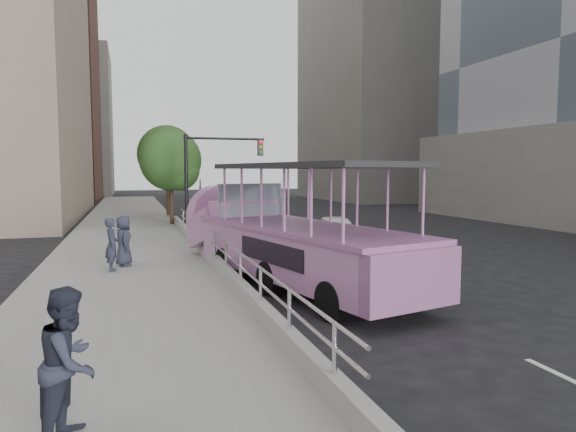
% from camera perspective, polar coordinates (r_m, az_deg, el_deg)
% --- Properties ---
extents(ground, '(160.00, 160.00, 0.00)m').
position_cam_1_polar(ground, '(15.51, 4.65, -7.37)').
color(ground, black).
extents(sidewalk, '(5.50, 80.00, 0.30)m').
position_cam_1_polar(sidewalk, '(24.28, -17.24, -2.73)').
color(sidewalk, '#9C9D97').
rests_on(sidewalk, ground).
extents(kerb_wall, '(0.24, 30.00, 0.36)m').
position_cam_1_polar(kerb_wall, '(16.51, -8.12, -4.95)').
color(kerb_wall, '#A3A39E').
rests_on(kerb_wall, sidewalk).
extents(guardrail, '(0.07, 22.00, 0.71)m').
position_cam_1_polar(guardrail, '(16.41, -8.15, -2.67)').
color(guardrail, silver).
rests_on(guardrail, kerb_wall).
extents(duck_boat, '(4.97, 10.95, 3.54)m').
position_cam_1_polar(duck_boat, '(15.31, -0.54, -2.52)').
color(duck_boat, black).
rests_on(duck_boat, ground).
extents(car, '(2.36, 4.26, 1.37)m').
position_cam_1_polar(car, '(22.74, 5.43, -1.67)').
color(car, white).
rests_on(car, ground).
extents(pedestrian_near, '(0.41, 0.61, 1.62)m').
position_cam_1_polar(pedestrian_near, '(16.37, -18.99, -3.03)').
color(pedestrian_near, '#2A2E3F').
rests_on(pedestrian_near, sidewalk).
extents(pedestrian_mid, '(0.88, 1.01, 1.74)m').
position_cam_1_polar(pedestrian_mid, '(6.48, -23.10, -14.77)').
color(pedestrian_mid, '#2A2E3F').
rests_on(pedestrian_mid, sidewalk).
extents(pedestrian_far, '(0.61, 0.85, 1.61)m').
position_cam_1_polar(pedestrian_far, '(17.17, -17.81, -2.65)').
color(pedestrian_far, '#2A2E3F').
rests_on(pedestrian_far, sidewalk).
extents(parking_sign, '(0.15, 0.67, 2.99)m').
position_cam_1_polar(parking_sign, '(20.54, -9.68, 0.85)').
color(parking_sign, black).
rests_on(parking_sign, ground).
extents(traffic_signal, '(4.20, 0.32, 5.20)m').
position_cam_1_polar(traffic_signal, '(26.86, -8.72, 5.33)').
color(traffic_signal, black).
rests_on(traffic_signal, ground).
extents(street_tree_near, '(3.52, 3.52, 5.72)m').
position_cam_1_polar(street_tree_near, '(30.09, -12.71, 5.83)').
color(street_tree_near, '#39261A').
rests_on(street_tree_near, ground).
extents(street_tree_far, '(3.97, 3.97, 6.45)m').
position_cam_1_polar(street_tree_far, '(36.10, -13.14, 6.44)').
color(street_tree_far, '#39261A').
rests_on(street_tree_far, ground).
extents(midrise_brick, '(18.00, 16.00, 26.00)m').
position_cam_1_polar(midrise_brick, '(64.03, -28.81, 13.09)').
color(midrise_brick, brown).
rests_on(midrise_brick, ground).
extents(midrise_stone_a, '(20.00, 20.00, 32.00)m').
position_cam_1_polar(midrise_stone_a, '(65.61, 12.61, 16.03)').
color(midrise_stone_a, gray).
rests_on(midrise_stone_a, ground).
extents(midrise_stone_b, '(16.00, 14.00, 20.00)m').
position_cam_1_polar(midrise_stone_b, '(79.04, -24.91, 9.39)').
color(midrise_stone_b, gray).
rests_on(midrise_stone_b, ground).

